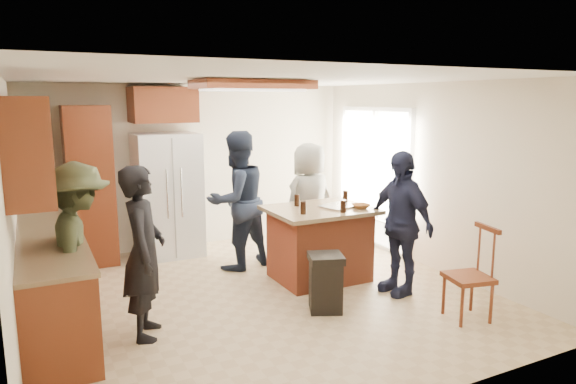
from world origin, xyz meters
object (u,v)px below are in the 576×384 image
trash_bin (326,282)px  person_behind_left (237,201)px  refrigerator (168,195)px  person_counter (80,249)px  kitchen_island (319,243)px  person_front_left (144,252)px  spindle_chair (470,277)px  person_side_right (400,223)px  person_behind_right (309,202)px

trash_bin → person_behind_left: bearing=100.0°
refrigerator → person_counter: bearing=-122.8°
person_counter → kitchen_island: bearing=-82.5°
trash_bin → person_front_left: bearing=171.7°
refrigerator → spindle_chair: (2.23, -3.68, -0.45)m
person_front_left → spindle_chair: person_front_left is taller
kitchen_island → person_behind_left: bearing=130.6°
person_front_left → trash_bin: bearing=-81.3°
refrigerator → trash_bin: refrigerator is taller
person_side_right → trash_bin: 1.18m
refrigerator → trash_bin: (1.00, -2.81, -0.58)m
person_counter → spindle_chair: size_ratio=1.71×
person_front_left → trash_bin: size_ratio=2.66×
person_behind_right → spindle_chair: 2.64m
person_behind_right → person_counter: person_counter is taller
person_counter → trash_bin: person_counter is taller
person_side_right → refrigerator: bearing=-146.2°
person_side_right → spindle_chair: size_ratio=1.71×
person_behind_left → spindle_chair: 3.12m
person_front_left → refrigerator: 2.68m
trash_bin → spindle_chair: spindle_chair is taller
person_behind_left → person_counter: person_behind_left is taller
spindle_chair → person_side_right: bearing=100.4°
person_behind_left → person_behind_right: person_behind_left is taller
trash_bin → person_counter: bearing=165.2°
person_front_left → person_side_right: size_ratio=0.99×
person_side_right → spindle_chair: (0.17, -0.95, -0.40)m
person_front_left → spindle_chair: bearing=-93.2°
person_behind_right → refrigerator: 2.07m
spindle_chair → person_front_left: bearing=159.8°
person_behind_right → refrigerator: (-1.75, 1.11, 0.06)m
person_counter → spindle_chair: bearing=-110.3°
person_front_left → refrigerator: (0.86, 2.54, 0.06)m
kitchen_island → trash_bin: (-0.45, -0.90, -0.16)m
trash_bin → kitchen_island: bearing=63.5°
person_behind_left → person_counter: bearing=13.3°
kitchen_island → spindle_chair: (0.78, -1.77, -0.02)m
refrigerator → spindle_chair: 4.32m
kitchen_island → person_front_left: bearing=-164.7°
refrigerator → kitchen_island: bearing=-52.7°
person_behind_left → refrigerator: size_ratio=1.04×
person_behind_right → trash_bin: 1.93m
person_side_right → kitchen_island: (-0.61, 0.82, -0.38)m
person_behind_right → spindle_chair: (0.48, -2.57, -0.39)m
person_counter → kitchen_island: person_counter is taller
refrigerator → kitchen_island: refrigerator is taller
person_behind_left → trash_bin: 1.93m
person_behind_left → person_counter: (-2.09, -1.16, -0.09)m
person_counter → refrigerator: refrigerator is taller
person_behind_right → person_side_right: 1.65m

